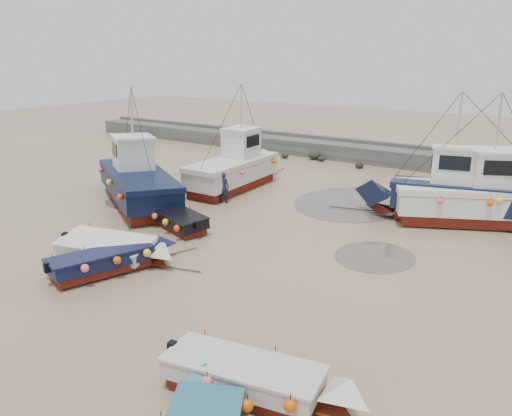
# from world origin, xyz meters

# --- Properties ---
(ground) EXTENTS (120.00, 120.00, 0.00)m
(ground) POSITION_xyz_m (0.00, 0.00, 0.00)
(ground) COLOR tan
(ground) RESTS_ON ground
(seawall) EXTENTS (60.00, 4.92, 1.50)m
(seawall) POSITION_xyz_m (0.05, 21.99, 0.63)
(seawall) COLOR #60605C
(seawall) RESTS_ON ground
(puddle_a) EXTENTS (4.30, 4.30, 0.01)m
(puddle_a) POSITION_xyz_m (-3.25, -1.74, 0.00)
(puddle_a) COLOR #584F47
(puddle_a) RESTS_ON ground
(puddle_b) EXTENTS (3.21, 3.21, 0.01)m
(puddle_b) POSITION_xyz_m (6.15, 4.42, 0.00)
(puddle_b) COLOR #584F47
(puddle_b) RESTS_ON ground
(puddle_c) EXTENTS (3.91, 3.91, 0.01)m
(puddle_c) POSITION_xyz_m (-7.78, 4.62, 0.00)
(puddle_c) COLOR #584F47
(puddle_c) RESTS_ON ground
(puddle_d) EXTENTS (6.22, 6.22, 0.01)m
(puddle_d) POSITION_xyz_m (2.25, 11.02, 0.00)
(puddle_d) COLOR #584F47
(puddle_d) RESTS_ON ground
(dinghy_1) EXTENTS (3.11, 5.95, 1.43)m
(dinghy_1) POSITION_xyz_m (-1.65, -2.52, 0.55)
(dinghy_1) COLOR maroon
(dinghy_1) RESTS_ON ground
(dinghy_3) EXTENTS (6.17, 2.34, 1.43)m
(dinghy_3) POSITION_xyz_m (7.01, -5.49, 0.54)
(dinghy_3) COLOR maroon
(dinghy_3) RESTS_ON ground
(dinghy_4) EXTENTS (5.60, 2.75, 1.43)m
(dinghy_4) POSITION_xyz_m (-3.11, 2.61, 0.55)
(dinghy_4) COLOR maroon
(dinghy_4) RESTS_ON ground
(dinghy_5) EXTENTS (6.14, 2.80, 1.43)m
(dinghy_5) POSITION_xyz_m (-2.37, -1.70, 0.54)
(dinghy_5) COLOR maroon
(dinghy_5) RESTS_ON ground
(cabin_boat_0) EXTENTS (10.42, 7.24, 6.22)m
(cabin_boat_0) POSITION_xyz_m (-7.79, 4.48, 1.30)
(cabin_boat_0) COLOR maroon
(cabin_boat_0) RESTS_ON ground
(cabin_boat_1) EXTENTS (2.98, 10.19, 6.22)m
(cabin_boat_1) POSITION_xyz_m (-5.02, 10.32, 1.34)
(cabin_boat_1) COLOR maroon
(cabin_boat_1) RESTS_ON ground
(cabin_boat_2) EXTENTS (10.91, 4.84, 6.22)m
(cabin_boat_2) POSITION_xyz_m (7.78, 11.14, 1.31)
(cabin_boat_2) COLOR maroon
(cabin_boat_2) RESTS_ON ground
(cabin_boat_3) EXTENTS (9.71, 6.14, 6.22)m
(cabin_boat_3) POSITION_xyz_m (8.78, 11.33, 1.34)
(cabin_boat_3) COLOR maroon
(cabin_boat_3) RESTS_ON ground
(person) EXTENTS (0.75, 0.66, 1.72)m
(person) POSITION_xyz_m (-3.70, 7.13, 0.00)
(person) COLOR #161C37
(person) RESTS_ON ground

